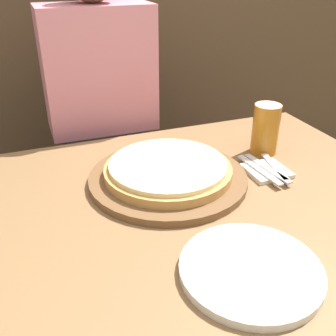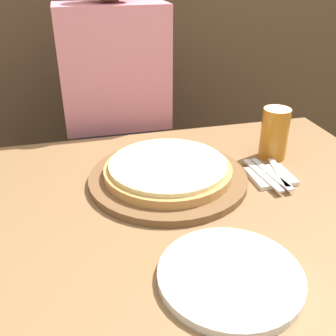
% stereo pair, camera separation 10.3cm
% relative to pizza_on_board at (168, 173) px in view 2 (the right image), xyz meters
% --- Properties ---
extents(dining_table, '(1.21, 0.89, 0.73)m').
position_rel_pizza_on_board_xyz_m(dining_table, '(0.01, -0.11, -0.39)').
color(dining_table, olive).
rests_on(dining_table, ground_plane).
extents(pizza_on_board, '(0.42, 0.42, 0.06)m').
position_rel_pizza_on_board_xyz_m(pizza_on_board, '(0.00, 0.00, 0.00)').
color(pizza_on_board, brown).
rests_on(pizza_on_board, dining_table).
extents(beer_glass, '(0.08, 0.08, 0.15)m').
position_rel_pizza_on_board_xyz_m(beer_glass, '(0.34, 0.06, 0.06)').
color(beer_glass, '#B7701E').
rests_on(beer_glass, dining_table).
extents(dinner_plate, '(0.27, 0.27, 0.02)m').
position_rel_pizza_on_board_xyz_m(dinner_plate, '(0.02, -0.38, -0.02)').
color(dinner_plate, silver).
rests_on(dinner_plate, dining_table).
extents(napkin_stack, '(0.11, 0.11, 0.01)m').
position_rel_pizza_on_board_xyz_m(napkin_stack, '(0.27, -0.05, -0.02)').
color(napkin_stack, silver).
rests_on(napkin_stack, dining_table).
extents(fork, '(0.03, 0.18, 0.00)m').
position_rel_pizza_on_board_xyz_m(fork, '(0.25, -0.05, -0.01)').
color(fork, silver).
rests_on(fork, napkin_stack).
extents(dinner_knife, '(0.04, 0.18, 0.00)m').
position_rel_pizza_on_board_xyz_m(dinner_knife, '(0.27, -0.05, -0.01)').
color(dinner_knife, silver).
rests_on(dinner_knife, napkin_stack).
extents(spoon, '(0.05, 0.16, 0.00)m').
position_rel_pizza_on_board_xyz_m(spoon, '(0.30, -0.05, -0.01)').
color(spoon, silver).
rests_on(spoon, napkin_stack).
extents(diner_person, '(0.37, 0.20, 1.32)m').
position_rel_pizza_on_board_xyz_m(diner_person, '(-0.07, 0.50, -0.11)').
color(diner_person, '#33333D').
rests_on(diner_person, ground_plane).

